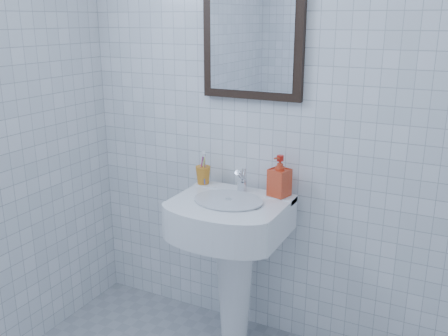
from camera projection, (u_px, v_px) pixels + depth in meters
The scene contains 6 objects.
wall_back at pixel (288, 99), 2.33m from camera, with size 2.20×0.02×2.50m, color white.
washbasin at pixel (233, 247), 2.42m from camera, with size 0.53×0.38×0.81m.
faucet at pixel (242, 182), 2.42m from camera, with size 0.05×0.11×0.12m.
toothbrush_cup at pixel (203, 175), 2.53m from camera, with size 0.08×0.08×0.09m, color orange, non-canonical shape.
soap_dispenser at pixel (280, 176), 2.34m from camera, with size 0.09×0.09×0.19m, color red.
wall_mirror at pixel (253, 32), 2.30m from camera, with size 0.50×0.04×0.62m.
Camera 1 is at (0.78, -1.01, 1.61)m, focal length 40.00 mm.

